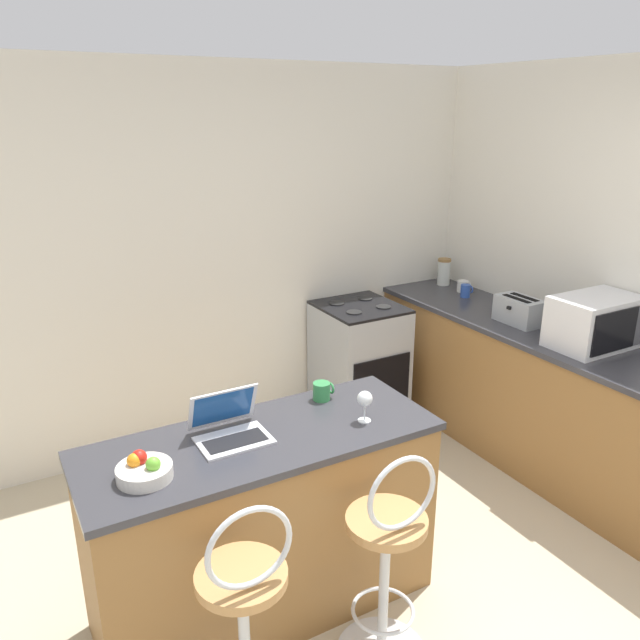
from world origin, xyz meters
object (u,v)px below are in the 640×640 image
object	(u,v)px
stove_range	(359,364)
mug_green	(322,391)
mug_white	(463,286)
laptop	(229,425)
fruit_bowl	(144,470)
bar_stool_far	(387,564)
bar_stool_near	(245,624)
storage_jar	(444,272)
toaster	(519,310)
microwave	(595,322)
mug_blue	(466,291)
wine_glass_short	(365,400)

from	to	relation	value
stove_range	mug_green	bearing A→B (deg)	-129.91
mug_white	laptop	bearing A→B (deg)	-153.30
mug_green	fruit_bowl	size ratio (longest dim) A/B	0.47
bar_stool_far	mug_green	bearing A→B (deg)	82.26
stove_range	fruit_bowl	bearing A→B (deg)	-143.19
bar_stool_near	fruit_bowl	xyz separation A→B (m)	(-0.21, 0.46, 0.46)
storage_jar	toaster	bearing A→B (deg)	-100.66
bar_stool_near	mug_white	distance (m)	3.25
storage_jar	mug_white	bearing A→B (deg)	-89.96
mug_white	mug_green	size ratio (longest dim) A/B	1.00
microwave	mug_blue	distance (m)	1.17
bar_stool_near	bar_stool_far	size ratio (longest dim) A/B	1.00
microwave	storage_jar	world-z (taller)	microwave
fruit_bowl	stove_range	bearing A→B (deg)	36.81
bar_stool_far	microwave	xyz separation A→B (m)	(1.89, 0.55, 0.58)
microwave	fruit_bowl	bearing A→B (deg)	-178.19
toaster	fruit_bowl	xyz separation A→B (m)	(-2.67, -0.62, -0.05)
mug_white	toaster	bearing A→B (deg)	-103.87
laptop	storage_jar	world-z (taller)	storage_jar
toaster	mug_white	bearing A→B (deg)	76.13
wine_glass_short	mug_white	xyz separation A→B (m)	(1.85, 1.40, -0.06)
mug_green	fruit_bowl	distance (m)	0.98
mug_blue	storage_jar	distance (m)	0.37
laptop	mug_white	world-z (taller)	laptop
toaster	mug_white	distance (m)	0.78
toaster	stove_range	world-z (taller)	toaster
bar_stool_near	stove_range	bearing A→B (deg)	47.86
toaster	microwave	bearing A→B (deg)	-82.58
wine_glass_short	mug_green	xyz separation A→B (m)	(-0.06, 0.29, -0.06)
toaster	mug_blue	distance (m)	0.65
mug_blue	mug_white	xyz separation A→B (m)	(0.08, 0.12, -0.00)
bar_stool_far	fruit_bowl	world-z (taller)	bar_stool_far
toaster	wine_glass_short	world-z (taller)	toaster
bar_stool_near	microwave	bearing A→B (deg)	12.28
fruit_bowl	bar_stool_near	bearing A→B (deg)	-65.47
fruit_bowl	storage_jar	world-z (taller)	storage_jar
mug_white	stove_range	bearing A→B (deg)	174.43
mug_blue	mug_white	world-z (taller)	mug_blue
microwave	mug_white	size ratio (longest dim) A/B	5.11
bar_stool_far	laptop	bearing A→B (deg)	125.84
bar_stool_far	microwave	bearing A→B (deg)	16.24
toaster	stove_range	xyz separation A→B (m)	(-0.72, 0.85, -0.55)
bar_stool_far	wine_glass_short	bearing A→B (deg)	69.98
toaster	wine_glass_short	distance (m)	1.78
toaster	bar_stool_near	bearing A→B (deg)	-156.30
bar_stool_far	toaster	world-z (taller)	toaster
microwave	stove_range	distance (m)	1.70
stove_range	fruit_bowl	size ratio (longest dim) A/B	4.28
toaster	storage_jar	xyz separation A→B (m)	(0.19, 0.99, 0.02)
wine_glass_short	storage_jar	bearing A→B (deg)	41.59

